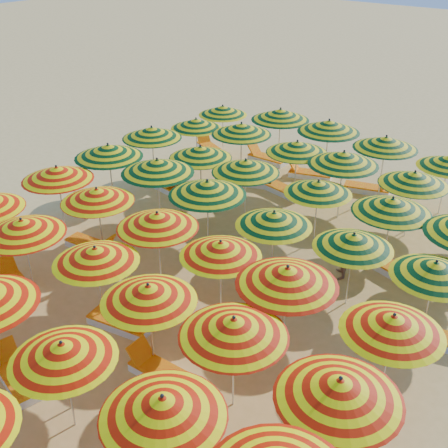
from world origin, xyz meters
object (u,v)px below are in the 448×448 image
at_px(umbrella_18, 57,173).
at_px(umbrella_29, 435,269).
at_px(umbrella_14, 95,255).
at_px(lounger_13, 164,185).
at_px(lounger_16, 250,181).
at_px(umbrella_19, 97,195).
at_px(umbrella_9, 62,352).
at_px(lounger_18, 210,148).
at_px(lounger_19, 267,159).
at_px(umbrella_27, 274,219).
at_px(umbrella_42, 223,110).
at_px(umbrella_33, 318,187).
at_px(lounger_17, 285,191).
at_px(umbrella_20, 157,220).
at_px(umbrella_39, 344,158).
at_px(umbrella_45, 386,143).
at_px(lounger_20, 309,174).
at_px(umbrella_10, 163,407).
at_px(lounger_12, 441,340).
at_px(umbrella_36, 196,123).
at_px(lounger_8, 121,323).
at_px(lounger_9, 162,373).
at_px(umbrella_26, 207,188).
at_px(umbrella_28, 353,241).
at_px(beachgoer_a, 128,243).
at_px(umbrella_37, 241,129).
at_px(lounger_7, 16,284).
at_px(umbrella_22, 287,276).
at_px(umbrella_25, 157,166).
at_px(umbrella_40, 414,178).
at_px(lounger_10, 92,246).
at_px(lounger_21, 368,188).
at_px(umbrella_16, 234,327).
at_px(umbrella_34, 392,205).
at_px(lounger_5, 16,376).
at_px(beachgoer_b, 341,257).
at_px(lounger_14, 397,272).
at_px(umbrella_21, 221,249).
at_px(umbrella_17, 339,389).
at_px(umbrella_44, 329,126).
at_px(lounger_11, 293,279).
at_px(umbrella_32, 246,166).

distance_m(umbrella_18, umbrella_29, 11.59).
relative_size(umbrella_14, umbrella_29, 1.15).
xyz_separation_m(lounger_13, lounger_16, (2.38, 2.39, 0.00)).
bearing_deg(umbrella_19, umbrella_9, -45.51).
bearing_deg(lounger_18, lounger_19, -144.90).
relative_size(umbrella_27, umbrella_29, 0.92).
bearing_deg(umbrella_42, umbrella_33, -30.83).
xyz_separation_m(lounger_17, lounger_19, (-2.43, 2.24, 0.00)).
relative_size(umbrella_20, lounger_17, 1.61).
bearing_deg(umbrella_39, umbrella_20, -105.53).
distance_m(umbrella_45, lounger_20, 3.61).
relative_size(umbrella_10, lounger_12, 1.30).
distance_m(umbrella_36, lounger_8, 10.82).
xyz_separation_m(lounger_9, lounger_12, (4.53, 5.11, 0.00)).
bearing_deg(umbrella_45, umbrella_26, -109.28).
xyz_separation_m(umbrella_19, umbrella_28, (7.11, 2.47, -0.09)).
bearing_deg(beachgoer_a, lounger_13, -78.85).
bearing_deg(umbrella_37, lounger_7, -92.58).
bearing_deg(umbrella_19, umbrella_22, -2.20).
relative_size(umbrella_25, lounger_7, 1.69).
bearing_deg(umbrella_40, umbrella_18, -142.53).
xyz_separation_m(lounger_10, lounger_21, (4.88, 9.42, 0.00)).
xyz_separation_m(umbrella_16, lounger_21, (-2.57, 11.71, -1.95)).
bearing_deg(umbrella_20, lounger_19, 107.44).
height_order(umbrella_10, umbrella_34, umbrella_34).
bearing_deg(umbrella_22, umbrella_29, 48.78).
xyz_separation_m(lounger_13, lounger_19, (1.54, 4.74, 0.00)).
height_order(lounger_5, beachgoer_a, beachgoer_a).
xyz_separation_m(umbrella_25, beachgoer_b, (6.20, 1.09, -1.55)).
bearing_deg(lounger_17, umbrella_40, 8.05).
height_order(umbrella_10, lounger_20, umbrella_10).
relative_size(umbrella_37, umbrella_39, 0.94).
xyz_separation_m(umbrella_22, lounger_5, (-4.13, -4.61, -2.05)).
xyz_separation_m(umbrella_26, lounger_19, (-2.84, 7.26, -2.04)).
bearing_deg(umbrella_33, umbrella_19, -135.03).
bearing_deg(lounger_14, umbrella_37, -3.35).
bearing_deg(umbrella_21, umbrella_34, 62.46).
bearing_deg(umbrella_20, lounger_9, -45.19).
relative_size(umbrella_9, umbrella_16, 0.93).
xyz_separation_m(umbrella_10, umbrella_27, (-2.40, 6.81, -0.07)).
bearing_deg(umbrella_17, umbrella_44, 120.23).
bearing_deg(lounger_16, umbrella_27, 110.10).
height_order(lounger_20, beachgoer_b, beachgoer_b).
relative_size(lounger_9, lounger_11, 1.00).
xyz_separation_m(umbrella_18, umbrella_26, (4.54, 2.03, 0.07)).
bearing_deg(umbrella_44, umbrella_33, -63.87).
xyz_separation_m(umbrella_14, lounger_18, (-5.68, 11.06, -1.85)).
distance_m(umbrella_36, lounger_12, 13.08).
height_order(umbrella_39, lounger_7, umbrella_39).
xyz_separation_m(umbrella_32, lounger_21, (2.19, 4.96, -1.96)).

